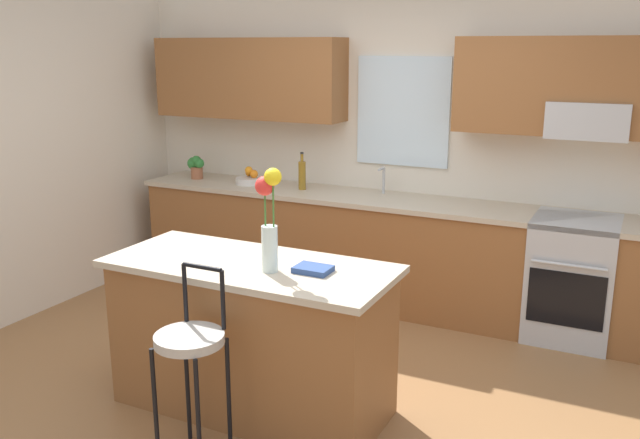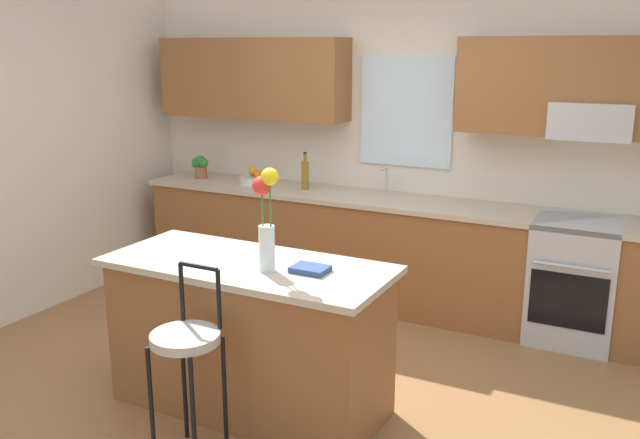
% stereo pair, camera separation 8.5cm
% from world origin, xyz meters
% --- Properties ---
extents(ground_plane, '(14.00, 14.00, 0.00)m').
position_xyz_m(ground_plane, '(0.00, 0.00, 0.00)').
color(ground_plane, olive).
extents(wall_left, '(0.12, 4.60, 2.70)m').
position_xyz_m(wall_left, '(-2.56, 0.30, 1.35)').
color(wall_left, beige).
rests_on(wall_left, ground).
extents(back_wall_assembly, '(5.60, 0.50, 2.70)m').
position_xyz_m(back_wall_assembly, '(0.03, 1.98, 1.51)').
color(back_wall_assembly, beige).
rests_on(back_wall_assembly, ground).
extents(counter_run, '(4.56, 0.64, 0.92)m').
position_xyz_m(counter_run, '(-0.00, 1.70, 0.47)').
color(counter_run, brown).
rests_on(counter_run, ground).
extents(sink_faucet, '(0.02, 0.13, 0.23)m').
position_xyz_m(sink_faucet, '(-0.11, 1.84, 1.06)').
color(sink_faucet, '#B7BABC').
rests_on(sink_faucet, counter_run).
extents(oven_range, '(0.60, 0.64, 0.92)m').
position_xyz_m(oven_range, '(1.46, 1.68, 0.46)').
color(oven_range, '#B7BABC').
rests_on(oven_range, ground).
extents(kitchen_island, '(1.69, 0.74, 0.92)m').
position_xyz_m(kitchen_island, '(-0.12, -0.25, 0.46)').
color(kitchen_island, brown).
rests_on(kitchen_island, ground).
extents(bar_stool_near, '(0.36, 0.36, 1.04)m').
position_xyz_m(bar_stool_near, '(-0.12, -0.83, 0.64)').
color(bar_stool_near, black).
rests_on(bar_stool_near, ground).
extents(flower_vase, '(0.15, 0.11, 0.58)m').
position_xyz_m(flower_vase, '(0.06, -0.33, 1.23)').
color(flower_vase, silver).
rests_on(flower_vase, kitchen_island).
extents(cookbook, '(0.20, 0.15, 0.03)m').
position_xyz_m(cookbook, '(0.28, -0.23, 0.94)').
color(cookbook, navy).
rests_on(cookbook, kitchen_island).
extents(fruit_bowl_oranges, '(0.24, 0.24, 0.16)m').
position_xyz_m(fruit_bowl_oranges, '(-1.34, 1.70, 0.97)').
color(fruit_bowl_oranges, silver).
rests_on(fruit_bowl_oranges, counter_run).
extents(bottle_olive_oil, '(0.06, 0.06, 0.33)m').
position_xyz_m(bottle_olive_oil, '(-0.80, 1.70, 1.05)').
color(bottle_olive_oil, olive).
rests_on(bottle_olive_oil, counter_run).
extents(potted_plant_small, '(0.18, 0.12, 0.22)m').
position_xyz_m(potted_plant_small, '(-1.92, 1.70, 1.04)').
color(potted_plant_small, '#9E5B3D').
rests_on(potted_plant_small, counter_run).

